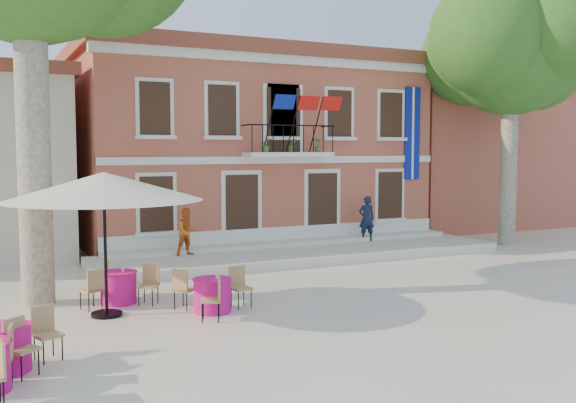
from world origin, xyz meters
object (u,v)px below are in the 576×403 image
at_px(plane_tree_east, 512,49).
at_px(patio_umbrella, 104,187).
at_px(pedestrian_navy, 367,219).
at_px(cafe_table_3, 119,286).
at_px(cafe_table_0, 5,346).
at_px(pedestrian_orange, 187,232).
at_px(cafe_table_1, 212,293).

bearing_deg(plane_tree_east, patio_umbrella, -165.28).
xyz_separation_m(pedestrian_navy, cafe_table_3, (-9.91, -4.52, -0.70)).
xyz_separation_m(plane_tree_east, cafe_table_0, (-18.06, -7.07, -7.03)).
bearing_deg(pedestrian_orange, cafe_table_1, -111.85).
distance_m(plane_tree_east, cafe_table_3, 17.24).
relative_size(patio_umbrella, cafe_table_0, 2.32).
bearing_deg(plane_tree_east, cafe_table_3, -168.58).
xyz_separation_m(pedestrian_orange, cafe_table_0, (-5.66, -8.29, -0.63)).
height_order(pedestrian_orange, cafe_table_1, pedestrian_orange).
height_order(pedestrian_navy, cafe_table_3, pedestrian_navy).
bearing_deg(patio_umbrella, pedestrian_navy, 28.24).
bearing_deg(cafe_table_3, cafe_table_1, -45.40).
xyz_separation_m(cafe_table_1, cafe_table_3, (-1.74, 1.77, 0.00)).
bearing_deg(cafe_table_3, cafe_table_0, -123.66).
distance_m(patio_umbrella, cafe_table_0, 4.36).
height_order(plane_tree_east, cafe_table_1, plane_tree_east).
xyz_separation_m(plane_tree_east, pedestrian_navy, (-5.52, 1.40, -6.33)).
bearing_deg(pedestrian_navy, cafe_table_3, 36.03).
height_order(patio_umbrella, cafe_table_0, patio_umbrella).
bearing_deg(cafe_table_0, cafe_table_3, 56.34).
xyz_separation_m(pedestrian_orange, cafe_table_1, (-1.28, -6.10, -0.63)).
relative_size(cafe_table_0, cafe_table_1, 1.00).
bearing_deg(cafe_table_0, patio_umbrella, 53.26).
bearing_deg(patio_umbrella, cafe_table_3, 66.00).
bearing_deg(cafe_table_3, pedestrian_navy, 24.50).
relative_size(plane_tree_east, patio_umbrella, 2.36).
relative_size(plane_tree_east, pedestrian_orange, 6.70).
bearing_deg(cafe_table_3, patio_umbrella, -114.00).
bearing_deg(pedestrian_navy, cafe_table_0, 45.57).
relative_size(plane_tree_east, cafe_table_1, 5.45).
bearing_deg(plane_tree_east, cafe_table_0, -158.61).
height_order(plane_tree_east, pedestrian_navy, plane_tree_east).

